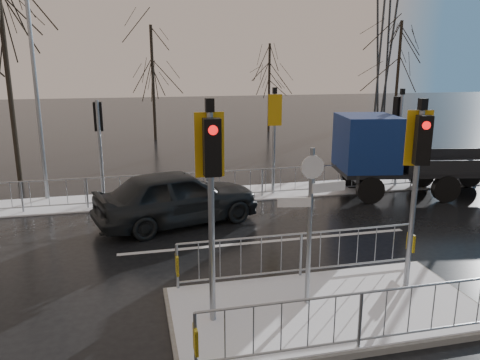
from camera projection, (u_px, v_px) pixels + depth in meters
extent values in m
plane|color=black|center=(325.00, 312.00, 9.08)|extent=(120.00, 120.00, 0.00)
cube|color=white|center=(231.00, 194.00, 17.20)|extent=(30.00, 2.00, 0.04)
cube|color=silver|center=(269.00, 241.00, 12.67)|extent=(8.00, 0.15, 0.01)
cube|color=slate|center=(325.00, 309.00, 9.07)|extent=(6.00, 3.00, 0.12)
cube|color=white|center=(325.00, 306.00, 9.05)|extent=(5.85, 2.85, 0.03)
cube|color=gold|center=(196.00, 340.00, 7.02)|extent=(0.05, 0.28, 0.42)
cube|color=gold|center=(177.00, 265.00, 9.62)|extent=(0.05, 0.28, 0.42)
cube|color=gold|center=(411.00, 242.00, 10.82)|extent=(0.05, 0.28, 0.42)
cylinder|color=gray|center=(211.00, 222.00, 8.10)|extent=(0.11, 0.11, 3.80)
cube|color=black|center=(212.00, 148.00, 7.60)|extent=(0.28, 0.22, 0.95)
cylinder|color=red|center=(213.00, 130.00, 7.43)|extent=(0.16, 0.04, 0.16)
cube|color=#CE960C|center=(209.00, 145.00, 7.84)|extent=(0.50, 0.03, 1.10)
cube|color=black|center=(210.00, 105.00, 7.61)|extent=(0.14, 0.14, 0.22)
cylinder|color=gray|center=(414.00, 203.00, 9.42)|extent=(0.11, 0.11, 3.70)
cube|color=black|center=(423.00, 140.00, 8.93)|extent=(0.33, 0.28, 0.95)
cylinder|color=red|center=(426.00, 125.00, 8.75)|extent=(0.16, 0.08, 0.16)
cube|color=#CE960C|center=(418.00, 138.00, 9.17)|extent=(0.49, 0.16, 1.10)
cube|color=black|center=(423.00, 104.00, 8.94)|extent=(0.14, 0.14, 0.22)
cylinder|color=gray|center=(309.00, 229.00, 8.80)|extent=(0.09, 0.09, 3.10)
cube|color=silver|center=(329.00, 187.00, 8.68)|extent=(0.70, 0.14, 0.18)
cube|color=silver|center=(294.00, 202.00, 8.59)|extent=(0.62, 0.15, 0.18)
cylinder|color=silver|center=(312.00, 167.00, 8.47)|extent=(0.44, 0.03, 0.44)
cylinder|color=gray|center=(101.00, 153.00, 15.49)|extent=(0.11, 0.11, 3.50)
cube|color=black|center=(98.00, 116.00, 15.36)|extent=(0.28, 0.22, 0.95)
cylinder|color=red|center=(98.00, 107.00, 15.39)|extent=(0.16, 0.04, 0.16)
cylinder|color=gray|center=(274.00, 145.00, 16.80)|extent=(0.11, 0.11, 3.60)
cube|color=black|center=(273.00, 109.00, 16.66)|extent=(0.28, 0.22, 0.95)
cylinder|color=red|center=(272.00, 101.00, 16.69)|extent=(0.16, 0.04, 0.16)
cube|color=#CE960C|center=(275.00, 110.00, 16.43)|extent=(0.50, 0.03, 1.10)
cube|color=black|center=(275.00, 91.00, 16.33)|extent=(0.14, 0.14, 0.22)
cylinder|color=gray|center=(398.00, 141.00, 17.92)|extent=(0.11, 0.11, 3.50)
cube|color=black|center=(397.00, 109.00, 17.78)|extent=(0.33, 0.28, 0.95)
cylinder|color=red|center=(396.00, 101.00, 17.80)|extent=(0.16, 0.08, 0.16)
cube|color=black|center=(403.00, 92.00, 17.46)|extent=(0.14, 0.14, 0.22)
imported|color=black|center=(177.00, 197.00, 13.92)|extent=(5.24, 3.25, 1.66)
cylinder|color=black|center=(370.00, 190.00, 16.02)|extent=(0.99, 0.45, 0.95)
cylinder|color=black|center=(353.00, 176.00, 17.96)|extent=(0.99, 0.45, 0.95)
cylinder|color=black|center=(446.00, 189.00, 16.16)|extent=(0.99, 0.45, 0.95)
cylinder|color=black|center=(421.00, 175.00, 18.09)|extent=(0.99, 0.45, 0.95)
cylinder|color=black|center=(469.00, 175.00, 18.19)|extent=(0.99, 0.45, 0.95)
cube|color=black|center=(424.00, 170.00, 16.99)|extent=(6.57, 3.27, 0.15)
cube|color=navy|center=(367.00, 142.00, 16.63)|extent=(2.28, 2.58, 1.90)
cube|color=black|center=(393.00, 131.00, 16.59)|extent=(0.37, 1.88, 1.05)
cube|color=#2D3033|center=(349.00, 171.00, 16.86)|extent=(0.50, 2.17, 0.33)
cube|color=black|center=(452.00, 166.00, 17.01)|extent=(4.52, 2.99, 0.11)
cube|color=black|center=(399.00, 146.00, 16.73)|extent=(0.48, 2.26, 1.43)
cylinder|color=black|center=(10.00, 90.00, 18.22)|extent=(0.20, 0.20, 7.36)
cylinder|color=black|center=(153.00, 84.00, 28.57)|extent=(0.19, 0.19, 6.90)
cylinder|color=black|center=(269.00, 88.00, 32.34)|extent=(0.16, 0.16, 5.98)
cylinder|color=black|center=(397.00, 78.00, 31.11)|extent=(0.20, 0.20, 7.36)
cylinder|color=gray|center=(35.00, 81.00, 15.61)|extent=(0.14, 0.14, 8.20)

